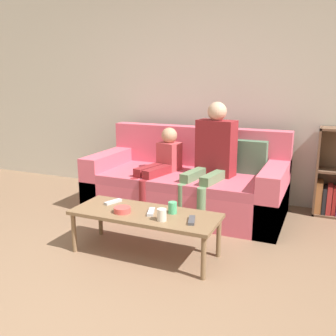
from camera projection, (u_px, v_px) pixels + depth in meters
name	position (u px, v px, depth m)	size (l,w,h in m)	color
ground_plane	(53.00, 318.00, 2.35)	(22.00, 22.00, 0.00)	#84664C
wall_back	(202.00, 92.00, 4.59)	(12.00, 0.06, 2.60)	beige
couch	(187.00, 185.00, 4.21)	(2.15, 1.00, 0.91)	#DB5B70
coffee_table	(145.00, 216.00, 3.13)	(1.25, 0.49, 0.38)	brown
person_adult	(212.00, 153.00, 3.92)	(0.46, 0.72, 1.23)	#66845B
person_child	(160.00, 165.00, 4.11)	(0.37, 0.70, 0.93)	maroon
cup_near	(162.00, 215.00, 2.93)	(0.07, 0.07, 0.10)	silver
cup_far	(173.00, 208.00, 3.09)	(0.07, 0.07, 0.10)	#4CB77A
tv_remote_0	(192.00, 220.00, 2.92)	(0.09, 0.18, 0.02)	#47474C
tv_remote_1	(113.00, 202.00, 3.35)	(0.10, 0.18, 0.02)	#B7B7BC
tv_remote_2	(151.00, 212.00, 3.10)	(0.10, 0.18, 0.02)	#B7B7BC
snack_bowl	(122.00, 210.00, 3.12)	(0.14, 0.14, 0.05)	#DB4C47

